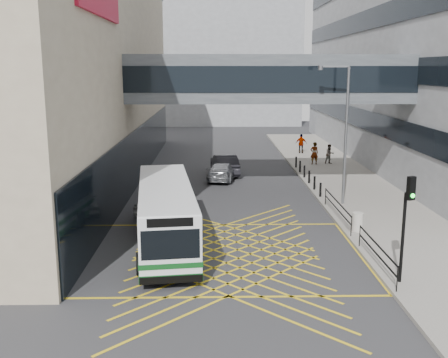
{
  "coord_description": "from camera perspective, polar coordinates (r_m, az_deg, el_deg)",
  "views": [
    {
      "loc": [
        -0.51,
        -22.25,
        8.18
      ],
      "look_at": [
        0.0,
        4.0,
        2.6
      ],
      "focal_mm": 42.0,
      "sensor_mm": 36.0,
      "label": 1
    }
  ],
  "objects": [
    {
      "name": "pedestrian_a",
      "position": [
        44.99,
        9.8,
        2.78
      ],
      "size": [
        0.81,
        0.62,
        1.9
      ],
      "primitive_type": "imported",
      "rotation": [
        0.0,
        0.0,
        3.26
      ],
      "color": "gray",
      "rests_on": "pavement"
    },
    {
      "name": "car_white",
      "position": [
        30.4,
        -7.31,
        -2.47
      ],
      "size": [
        2.84,
        4.31,
        1.27
      ],
      "primitive_type": "imported",
      "rotation": [
        0.0,
        0.0,
        2.81
      ],
      "color": "#BBBCBE",
      "rests_on": "ground"
    },
    {
      "name": "bus",
      "position": [
        24.56,
        -6.37,
        -3.7
      ],
      "size": [
        3.67,
        10.65,
        2.92
      ],
      "rotation": [
        0.0,
        0.0,
        0.12
      ],
      "color": "silver",
      "rests_on": "ground"
    },
    {
      "name": "pedestrian_c",
      "position": [
        50.87,
        8.41,
        3.83
      ],
      "size": [
        1.17,
        0.75,
        1.82
      ],
      "primitive_type": "imported",
      "rotation": [
        0.0,
        0.0,
        2.91
      ],
      "color": "gray",
      "rests_on": "pavement"
    },
    {
      "name": "traffic_light",
      "position": [
        20.59,
        19.28,
        -3.64
      ],
      "size": [
        0.34,
        0.49,
        4.16
      ],
      "rotation": [
        0.0,
        0.0,
        0.42
      ],
      "color": "black",
      "rests_on": "pavement"
    },
    {
      "name": "pedestrian_b",
      "position": [
        45.55,
        11.42,
        2.67
      ],
      "size": [
        0.9,
        0.66,
        1.65
      ],
      "primitive_type": "imported",
      "rotation": [
        0.0,
        0.0,
        0.26
      ],
      "color": "gray",
      "rests_on": "pavement"
    },
    {
      "name": "litter_bin",
      "position": [
        27.14,
        14.34,
        -4.54
      ],
      "size": [
        0.54,
        0.54,
        0.94
      ],
      "primitive_type": "cylinder",
      "color": "#ADA89E",
      "rests_on": "pavement"
    },
    {
      "name": "street_lamp",
      "position": [
        31.61,
        12.83,
        5.57
      ],
      "size": [
        1.86,
        0.38,
        8.16
      ],
      "rotation": [
        0.0,
        0.0,
        -0.09
      ],
      "color": "slate",
      "rests_on": "pavement"
    },
    {
      "name": "box_junction",
      "position": [
        23.71,
        0.19,
        -8.17
      ],
      "size": [
        12.0,
        9.0,
        0.01
      ],
      "color": "gold",
      "rests_on": "ground"
    },
    {
      "name": "car_silver",
      "position": [
        38.92,
        -0.13,
        0.91
      ],
      "size": [
        2.75,
        4.78,
        1.4
      ],
      "primitive_type": "imported",
      "rotation": [
        0.0,
        0.0,
        2.94
      ],
      "color": "gray",
      "rests_on": "ground"
    },
    {
      "name": "bollards",
      "position": [
        38.61,
        8.99,
        0.54
      ],
      "size": [
        0.14,
        10.14,
        0.9
      ],
      "color": "black",
      "rests_on": "pavement"
    },
    {
      "name": "ground",
      "position": [
        23.71,
        0.19,
        -8.18
      ],
      "size": [
        120.0,
        120.0,
        0.0
      ],
      "primitive_type": "plane",
      "color": "#333335"
    },
    {
      "name": "skybridge",
      "position": [
        34.44,
        4.82,
        10.82
      ],
      "size": [
        20.0,
        4.1,
        3.0
      ],
      "color": "#4B5055",
      "rests_on": "ground"
    },
    {
      "name": "kerb_railings",
      "position": [
        25.98,
        13.83,
        -4.68
      ],
      "size": [
        0.05,
        12.54,
        1.0
      ],
      "color": "black",
      "rests_on": "pavement"
    },
    {
      "name": "building_far",
      "position": [
        82.27,
        -2.21,
        12.55
      ],
      "size": [
        28.0,
        16.0,
        18.0
      ],
      "primitive_type": "cube",
      "color": "gray",
      "rests_on": "ground"
    },
    {
      "name": "pavement",
      "position": [
        39.29,
        12.92,
        -0.21
      ],
      "size": [
        6.0,
        54.0,
        0.16
      ],
      "primitive_type": "cube",
      "color": "gray",
      "rests_on": "ground"
    },
    {
      "name": "car_dark",
      "position": [
        40.96,
        0.07,
        1.61
      ],
      "size": [
        2.65,
        5.29,
        1.59
      ],
      "primitive_type": "imported",
      "rotation": [
        0.0,
        0.0,
        3.28
      ],
      "color": "black",
      "rests_on": "ground"
    }
  ]
}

